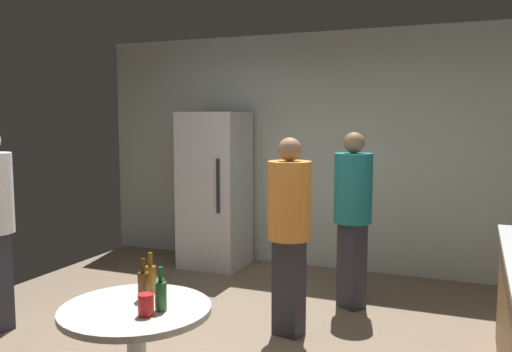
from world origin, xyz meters
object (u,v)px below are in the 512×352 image
at_px(refrigerator, 215,190).
at_px(person_in_orange_shirt, 289,222).
at_px(beer_bottle_green, 161,295).
at_px(beer_bottle_brown, 143,285).
at_px(person_in_teal_shirt, 353,207).
at_px(foreground_table, 136,326).
at_px(beer_bottle_amber, 151,278).
at_px(plastic_cup_red, 146,305).

bearing_deg(refrigerator, person_in_orange_shirt, -47.92).
xyz_separation_m(beer_bottle_green, person_in_orange_shirt, (0.14, 1.64, 0.10)).
bearing_deg(beer_bottle_brown, person_in_teal_shirt, 74.51).
distance_m(person_in_orange_shirt, person_in_teal_shirt, 0.87).
relative_size(foreground_table, beer_bottle_green, 3.48).
distance_m(foreground_table, beer_bottle_amber, 0.31).
xyz_separation_m(beer_bottle_green, person_in_teal_shirt, (0.47, 2.45, 0.12)).
bearing_deg(refrigerator, plastic_cup_red, -68.85).
height_order(foreground_table, person_in_teal_shirt, person_in_teal_shirt).
relative_size(beer_bottle_brown, person_in_orange_shirt, 0.15).
distance_m(refrigerator, beer_bottle_green, 3.53).
distance_m(refrigerator, beer_bottle_amber, 3.23).
bearing_deg(person_in_orange_shirt, refrigerator, -126.25).
height_order(beer_bottle_brown, person_in_teal_shirt, person_in_teal_shirt).
xyz_separation_m(person_in_orange_shirt, person_in_teal_shirt, (0.33, 0.81, 0.02)).
bearing_deg(refrigerator, person_in_teal_shirt, -24.48).
relative_size(person_in_orange_shirt, person_in_teal_shirt, 0.98).
xyz_separation_m(plastic_cup_red, person_in_orange_shirt, (0.17, 1.73, 0.13)).
xyz_separation_m(foreground_table, plastic_cup_red, (0.12, -0.08, 0.16)).
distance_m(beer_bottle_amber, beer_bottle_brown, 0.13).
bearing_deg(beer_bottle_amber, refrigerator, 110.18).
height_order(beer_bottle_amber, beer_bottle_green, same).
bearing_deg(person_in_teal_shirt, beer_bottle_brown, 17.95).
relative_size(refrigerator, person_in_orange_shirt, 1.14).
distance_m(beer_bottle_green, plastic_cup_red, 0.10).
height_order(beer_bottle_brown, plastic_cup_red, beer_bottle_brown).
relative_size(refrigerator, beer_bottle_green, 7.83).
distance_m(beer_bottle_amber, beer_bottle_green, 0.32).
relative_size(foreground_table, beer_bottle_amber, 3.48).
relative_size(beer_bottle_green, person_in_orange_shirt, 0.15).
distance_m(beer_bottle_brown, beer_bottle_green, 0.21).
distance_m(foreground_table, person_in_teal_shirt, 2.55).
bearing_deg(beer_bottle_brown, person_in_orange_shirt, 78.13).
height_order(beer_bottle_amber, plastic_cup_red, beer_bottle_amber).
bearing_deg(beer_bottle_green, person_in_teal_shirt, 79.19).
bearing_deg(person_in_orange_shirt, person_in_teal_shirt, 169.69).
height_order(refrigerator, beer_bottle_brown, refrigerator).
bearing_deg(plastic_cup_red, refrigerator, 111.15).
relative_size(foreground_table, beer_bottle_brown, 3.48).
relative_size(beer_bottle_amber, plastic_cup_red, 2.09).
bearing_deg(person_in_teal_shirt, refrigerator, -81.03).
relative_size(beer_bottle_brown, plastic_cup_red, 2.09).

